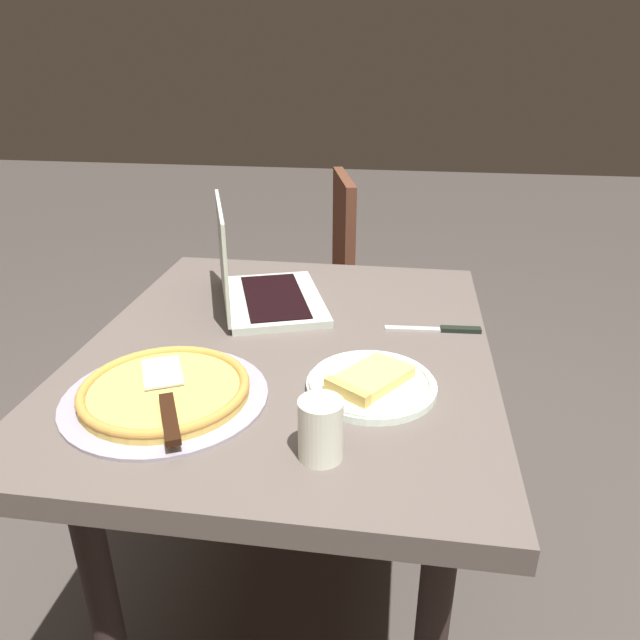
{
  "coord_description": "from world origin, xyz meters",
  "views": [
    {
      "loc": [
        -1.1,
        -0.23,
        1.3
      ],
      "look_at": [
        -0.05,
        -0.08,
        0.81
      ],
      "focal_mm": 33.28,
      "sensor_mm": 36.0,
      "label": 1
    }
  ],
  "objects": [
    {
      "name": "ground_plane",
      "position": [
        0.0,
        0.0,
        0.0
      ],
      "size": [
        12.0,
        12.0,
        0.0
      ],
      "primitive_type": "plane",
      "color": "#443C38"
    },
    {
      "name": "dining_table",
      "position": [
        0.0,
        0.0,
        0.63
      ],
      "size": [
        1.04,
        0.85,
        0.73
      ],
      "color": "#5B504A",
      "rests_on": "ground_plane"
    },
    {
      "name": "laptop",
      "position": [
        0.19,
        0.11,
        0.79
      ],
      "size": [
        0.39,
        0.33,
        0.25
      ],
      "color": "#B7C1B1",
      "rests_on": "dining_table"
    },
    {
      "name": "pizza_plate",
      "position": [
        -0.16,
        -0.19,
        0.75
      ],
      "size": [
        0.24,
        0.24,
        0.04
      ],
      "color": "white",
      "rests_on": "dining_table"
    },
    {
      "name": "pizza_tray",
      "position": [
        -0.25,
        0.17,
        0.75
      ],
      "size": [
        0.37,
        0.37,
        0.03
      ],
      "color": "#9C94A4",
      "rests_on": "dining_table"
    },
    {
      "name": "table_knife",
      "position": [
        0.11,
        -0.33,
        0.74
      ],
      "size": [
        0.03,
        0.21,
        0.01
      ],
      "color": "#B7BBB7",
      "rests_on": "dining_table"
    },
    {
      "name": "drink_cup",
      "position": [
        -0.37,
        -0.12,
        0.78
      ],
      "size": [
        0.07,
        0.07,
        0.1
      ],
      "color": "white",
      "rests_on": "dining_table"
    },
    {
      "name": "chair_near",
      "position": [
        0.98,
        0.09,
        0.51
      ],
      "size": [
        0.48,
        0.48,
        0.89
      ],
      "color": "brown",
      "rests_on": "ground_plane"
    }
  ]
}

